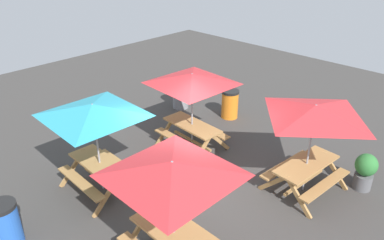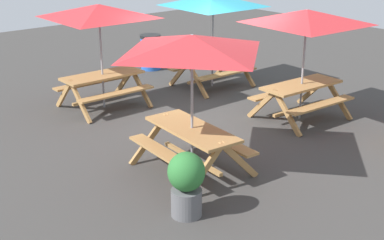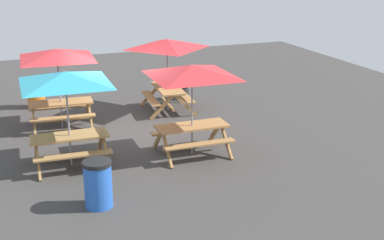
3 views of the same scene
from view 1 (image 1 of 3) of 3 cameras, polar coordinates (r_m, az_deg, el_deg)
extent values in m
plane|color=#3D3A38|center=(9.46, 0.40, -10.38)|extent=(24.00, 24.00, 0.00)
cube|color=#A87A44|center=(9.41, 17.08, -6.46)|extent=(1.85, 0.85, 0.05)
cube|color=#A87A44|center=(9.36, 19.66, -9.25)|extent=(1.82, 0.41, 0.04)
cube|color=#A87A44|center=(9.80, 14.18, -6.63)|extent=(1.82, 0.41, 0.04)
cube|color=#A87A44|center=(8.91, 15.93, -11.29)|extent=(0.13, 0.80, 0.81)
cube|color=#A87A44|center=(9.22, 12.17, -9.34)|extent=(0.13, 0.80, 0.81)
cube|color=#A87A44|center=(10.06, 20.99, -7.33)|extent=(0.13, 0.80, 0.81)
cube|color=#A87A44|center=(10.34, 17.51, -5.75)|extent=(0.13, 0.80, 0.81)
cube|color=#A87A44|center=(9.70, 16.67, -9.04)|extent=(1.56, 0.20, 0.06)
cylinder|color=gray|center=(9.20, 17.42, -4.32)|extent=(0.04, 0.04, 2.30)
pyramid|color=red|center=(8.75, 18.31, 1.37)|extent=(2.16, 2.16, 0.28)
cube|color=#A87A44|center=(7.22, -2.76, -16.78)|extent=(0.72, 1.81, 0.05)
cube|color=#A87A44|center=(7.69, 0.43, -16.36)|extent=(0.28, 1.80, 0.04)
cube|color=#A87A44|center=(8.08, -4.61, -14.70)|extent=(0.80, 0.07, 0.81)
cube|color=#A87A44|center=(7.76, -8.86, -17.11)|extent=(0.80, 0.07, 0.81)
cylinder|color=gray|center=(6.94, -2.83, -14.32)|extent=(0.04, 0.04, 2.30)
pyramid|color=red|center=(6.33, -3.04, -7.40)|extent=(2.83, 2.83, 0.28)
cube|color=#A87A44|center=(10.76, 0.00, -0.76)|extent=(0.81, 1.84, 0.05)
cube|color=#A87A44|center=(11.23, 2.07, -1.20)|extent=(0.37, 1.81, 0.04)
cube|color=#A87A44|center=(10.58, -2.20, -3.08)|extent=(0.37, 1.81, 0.04)
cube|color=#A87A44|center=(10.68, 4.28, -3.34)|extent=(0.80, 0.11, 0.81)
cube|color=#A87A44|center=(10.23, 1.44, -4.73)|extent=(0.80, 0.11, 0.81)
cube|color=#A87A44|center=(11.67, -1.26, -0.51)|extent=(0.80, 0.11, 0.81)
cube|color=#A87A44|center=(11.25, -4.06, -1.66)|extent=(0.80, 0.11, 0.81)
cube|color=#A87A44|center=(11.01, 0.00, -3.16)|extent=(0.16, 1.56, 0.06)
cylinder|color=gray|center=(10.58, 0.00, 1.21)|extent=(0.04, 0.04, 2.30)
pyramid|color=red|center=(10.19, 0.00, 6.34)|extent=(2.82, 2.82, 0.28)
cube|color=#A87A44|center=(9.31, -13.87, -6.41)|extent=(0.75, 1.82, 0.05)
cube|color=#A87A44|center=(9.69, -10.91, -6.67)|extent=(0.31, 1.81, 0.04)
cube|color=#A87A44|center=(9.27, -16.59, -9.13)|extent=(0.31, 1.81, 0.04)
cube|color=#A87A44|center=(9.11, -9.04, -9.52)|extent=(0.80, 0.08, 0.81)
cube|color=#A87A44|center=(8.81, -12.95, -11.36)|extent=(0.80, 0.08, 0.81)
cube|color=#A87A44|center=(10.23, -14.20, -5.63)|extent=(0.80, 0.08, 0.81)
cube|color=#A87A44|center=(9.97, -17.79, -7.10)|extent=(0.80, 0.08, 0.81)
cube|color=#A87A44|center=(9.60, -13.53, -9.01)|extent=(0.12, 1.56, 0.06)
cylinder|color=gray|center=(9.10, -14.15, -4.24)|extent=(0.04, 0.04, 2.30)
pyramid|color=teal|center=(8.63, -14.89, 1.52)|extent=(2.83, 2.83, 0.28)
cylinder|color=orange|center=(12.78, 5.78, 2.29)|extent=(0.56, 0.56, 0.90)
cylinder|color=black|center=(12.59, 5.88, 4.32)|extent=(0.59, 0.59, 0.08)
cylinder|color=blue|center=(8.62, -26.51, -14.22)|extent=(0.56, 0.56, 0.90)
cylinder|color=black|center=(8.33, -27.20, -11.63)|extent=(0.59, 0.59, 0.08)
cylinder|color=gray|center=(13.45, -1.76, 3.70)|extent=(0.56, 0.56, 0.90)
cylinder|color=black|center=(13.27, -1.79, 5.65)|extent=(0.59, 0.59, 0.08)
cylinder|color=#59595B|center=(10.26, 24.53, -8.49)|extent=(0.44, 0.44, 0.40)
ellipsoid|color=#2D7233|center=(10.01, 25.05, -6.22)|extent=(0.53, 0.53, 0.56)
camera|label=2|loc=(13.76, 52.93, 8.86)|focal=50.00mm
camera|label=3|loc=(11.81, -88.84, -3.14)|focal=50.00mm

